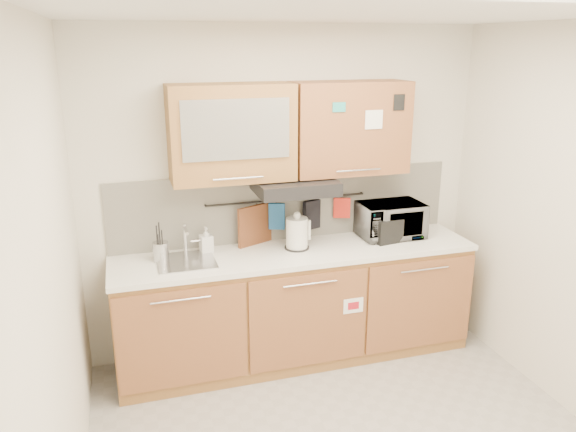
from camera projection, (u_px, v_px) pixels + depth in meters
ceiling at (372, 11)px, 2.75m from camera, size 3.20×3.20×0.00m
wall_back at (285, 193)px, 4.50m from camera, size 3.20×0.00×3.20m
wall_left at (55, 294)px, 2.69m from camera, size 0.00×3.00×3.00m
base_cabinet at (297, 311)px, 4.48m from camera, size 2.80×0.64×0.88m
countertop at (297, 253)px, 4.34m from camera, size 2.82×0.62×0.04m
backsplash at (286, 206)px, 4.52m from camera, size 2.80×0.02×0.56m
upper_cabinets at (291, 130)px, 4.18m from camera, size 1.82×0.37×0.70m
range_hood at (295, 186)px, 4.24m from camera, size 0.60×0.46×0.10m
sink at (186, 261)px, 4.11m from camera, size 0.42×0.40×0.26m
utensil_rail at (287, 200)px, 4.47m from camera, size 1.30×0.02×0.02m
utensil_crock at (161, 251)px, 4.10m from camera, size 0.14×0.14×0.29m
kettle at (297, 234)px, 4.34m from camera, size 0.22×0.21×0.30m
toaster at (389, 230)px, 4.51m from camera, size 0.28×0.19×0.19m
microwave at (391, 220)px, 4.61m from camera, size 0.51×0.35×0.28m
soap_bottle at (206, 240)px, 4.27m from camera, size 0.10×0.11×0.20m
cutting_board at (258, 232)px, 4.46m from camera, size 0.34×0.18×0.45m
oven_mitt at (277, 216)px, 4.47m from camera, size 0.13×0.08×0.21m
dark_pouch at (312, 215)px, 4.55m from camera, size 0.16×0.09×0.24m
pot_holder at (342, 208)px, 4.61m from camera, size 0.14×0.06×0.17m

